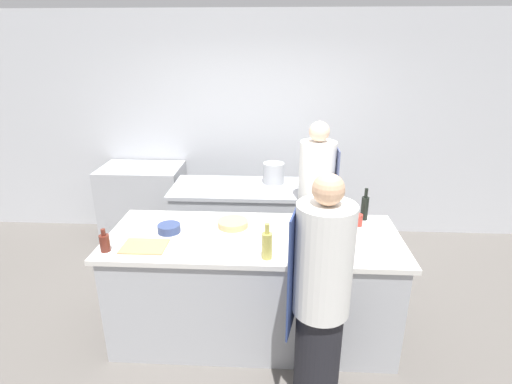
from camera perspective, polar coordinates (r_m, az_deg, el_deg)
name	(u,v)px	position (r m, az deg, el deg)	size (l,w,h in m)	color
ground_plane	(254,329)	(3.79, -0.30, -19.05)	(16.00, 16.00, 0.00)	#605B56
wall_back	(264,128)	(5.15, 1.09, 9.16)	(8.00, 0.06, 2.80)	silver
prep_counter	(254,285)	(3.51, -0.32, -13.10)	(2.39, 0.94, 0.94)	#A8AAAF
pass_counter	(250,225)	(4.54, -0.92, -4.80)	(1.70, 0.74, 0.94)	#A8AAAF
oven_range	(144,203)	(5.33, -15.70, -1.55)	(1.00, 0.66, 0.97)	#A8AAAF
chef_at_prep_near	(320,301)	(2.69, 9.17, -15.09)	(0.41, 0.39, 1.72)	black
chef_at_stove	(316,207)	(4.05, 8.50, -2.12)	(0.36, 0.35, 1.73)	black
bottle_olive_oil	(365,207)	(3.65, 15.27, -2.11)	(0.06, 0.06, 0.29)	black
bottle_vinegar	(105,242)	(3.22, -20.81, -6.74)	(0.07, 0.07, 0.18)	#5B2319
bottle_wine	(267,245)	(2.90, 1.58, -7.53)	(0.08, 0.08, 0.28)	#B2A84C
bowl_mixing_large	(169,228)	(3.40, -12.32, -5.09)	(0.19, 0.19, 0.07)	navy
bowl_prep_small	(233,223)	(3.42, -3.32, -4.51)	(0.26, 0.26, 0.05)	tan
cup	(358,220)	(3.54, 14.35, -3.89)	(0.08, 0.08, 0.10)	#B2382D
cutting_board	(144,246)	(3.22, -15.65, -7.48)	(0.34, 0.25, 0.01)	tan
stockpot	(274,173)	(4.45, 2.54, 2.73)	(0.24, 0.24, 0.23)	#A8AAAF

